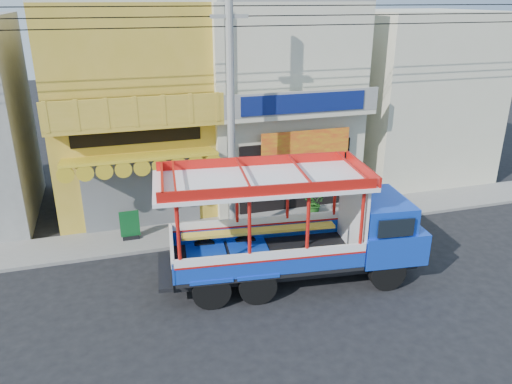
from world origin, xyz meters
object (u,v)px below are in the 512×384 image
at_px(utility_pole, 235,99).
at_px(potted_plant_b, 347,205).
at_px(potted_plant_a, 314,203).
at_px(potted_plant_c, 352,197).
at_px(songthaew_truck, 311,226).
at_px(green_sign, 130,227).

xyz_separation_m(utility_pole, potted_plant_b, (4.50, 0.24, -4.43)).
bearing_deg(potted_plant_a, potted_plant_b, -57.32).
bearing_deg(utility_pole, potted_plant_c, 10.98).
distance_m(potted_plant_b, potted_plant_c, 0.95).
xyz_separation_m(songthaew_truck, potted_plant_b, (3.07, 3.61, -1.16)).
distance_m(songthaew_truck, green_sign, 6.71).
xyz_separation_m(songthaew_truck, green_sign, (-5.15, 4.14, -1.20)).
bearing_deg(green_sign, potted_plant_b, -3.65).
bearing_deg(potted_plant_b, songthaew_truck, 107.08).
xyz_separation_m(utility_pole, potted_plant_c, (5.08, 0.99, -4.44)).
height_order(potted_plant_a, potted_plant_c, potted_plant_c).
bearing_deg(potted_plant_b, green_sign, 53.76).
relative_size(potted_plant_a, potted_plant_b, 0.91).
bearing_deg(potted_plant_c, utility_pole, -60.62).
height_order(green_sign, potted_plant_b, green_sign).
distance_m(utility_pole, songthaew_truck, 4.91).
height_order(utility_pole, green_sign, utility_pole).
xyz_separation_m(songthaew_truck, potted_plant_c, (3.65, 4.36, -1.16)).
xyz_separation_m(potted_plant_a, potted_plant_b, (1.10, -0.67, 0.04)).
relative_size(utility_pole, potted_plant_b, 29.20).
bearing_deg(songthaew_truck, utility_pole, 112.95).
bearing_deg(utility_pole, potted_plant_a, 14.96).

